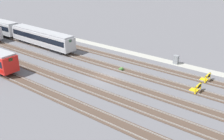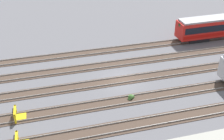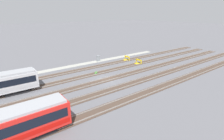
% 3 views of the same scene
% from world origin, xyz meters
% --- Properties ---
extents(ground_plane, '(400.00, 400.00, 0.00)m').
position_xyz_m(ground_plane, '(0.00, 0.00, 0.00)').
color(ground_plane, '#5B5B60').
extents(rail_track_nearest, '(90.00, 2.23, 0.21)m').
position_xyz_m(rail_track_nearest, '(0.00, -8.90, 0.04)').
color(rail_track_nearest, '#47382D').
rests_on(rail_track_nearest, ground).
extents(rail_track_near_inner, '(90.00, 2.23, 0.21)m').
position_xyz_m(rail_track_near_inner, '(0.00, -4.45, 0.04)').
color(rail_track_near_inner, '#47382D').
rests_on(rail_track_near_inner, ground).
extents(rail_track_middle, '(90.00, 2.24, 0.21)m').
position_xyz_m(rail_track_middle, '(0.00, 0.00, 0.04)').
color(rail_track_middle, '#47382D').
rests_on(rail_track_middle, ground).
extents(rail_track_far_inner, '(90.00, 2.23, 0.21)m').
position_xyz_m(rail_track_far_inner, '(0.00, 4.45, 0.04)').
color(rail_track_far_inner, '#47382D').
rests_on(rail_track_far_inner, ground).
extents(rail_track_farthest, '(90.00, 2.23, 0.21)m').
position_xyz_m(rail_track_farthest, '(0.00, 8.90, 0.04)').
color(rail_track_farthest, '#47382D').
rests_on(rail_track_farthest, ground).
extents(bumper_stop_near_inner_track, '(1.36, 2.01, 1.22)m').
position_xyz_m(bumper_stop_near_inner_track, '(-13.30, -4.46, 0.51)').
color(bumper_stop_near_inner_track, gold).
rests_on(bumper_stop_near_inner_track, ground).
extents(weed_clump, '(0.92, 0.70, 0.64)m').
position_xyz_m(weed_clump, '(-0.18, -4.24, 0.24)').
color(weed_clump, '#427033').
rests_on(weed_clump, ground).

